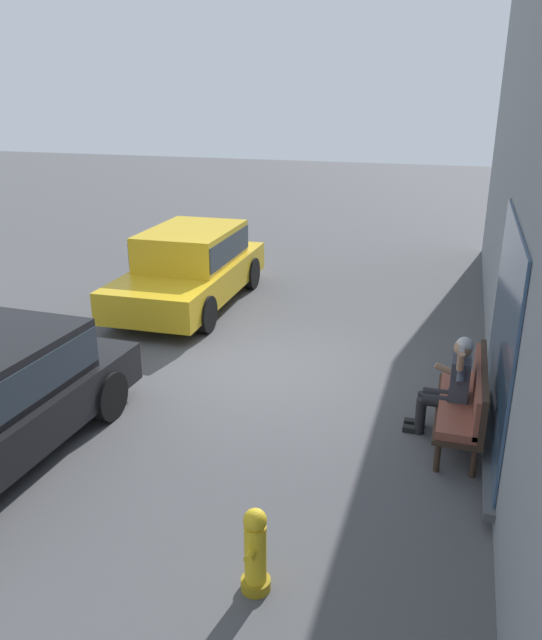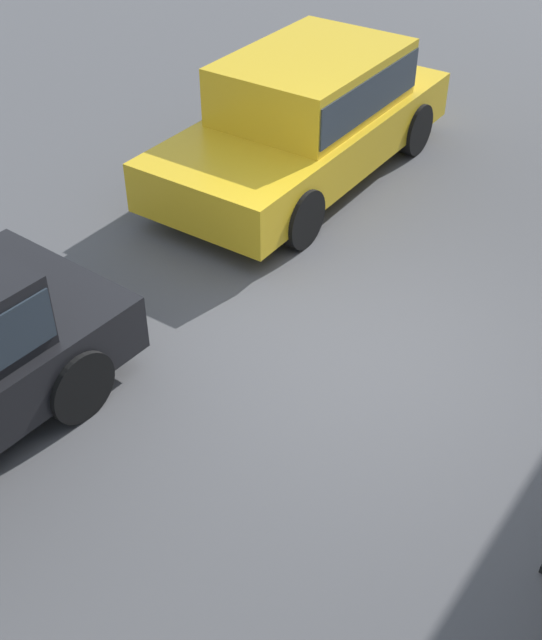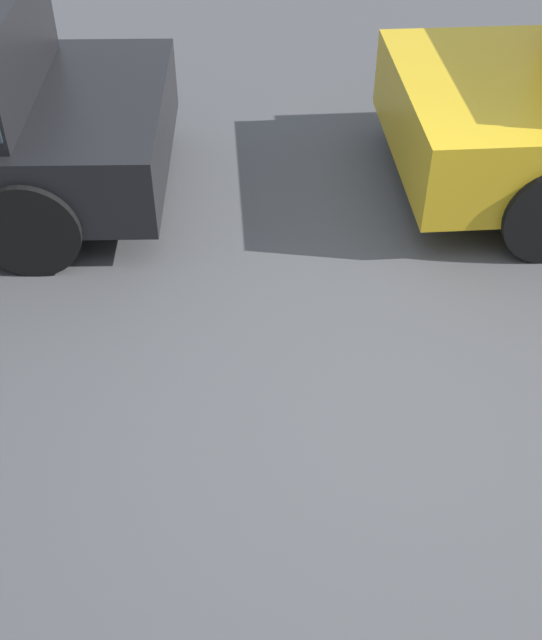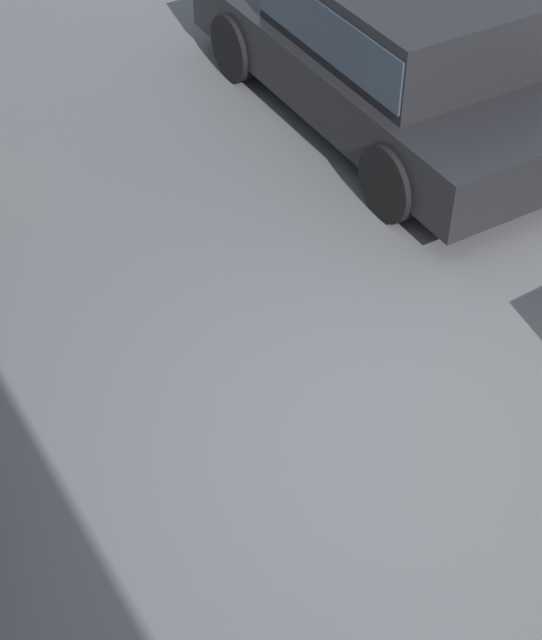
# 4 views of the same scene
# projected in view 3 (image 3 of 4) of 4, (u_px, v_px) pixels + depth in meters

# --- Properties ---
(ground_plane) EXTENTS (60.00, 60.00, 0.00)m
(ground_plane) POSITION_uv_depth(u_px,v_px,m) (387.00, 443.00, 4.06)
(ground_plane) COLOR #4C4C4F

